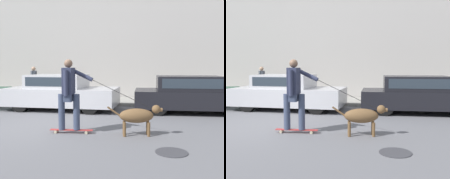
{
  "view_description": "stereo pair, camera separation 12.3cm",
  "coord_description": "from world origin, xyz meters",
  "views": [
    {
      "loc": [
        3.11,
        -6.54,
        1.62
      ],
      "look_at": [
        2.01,
        0.95,
        0.95
      ],
      "focal_mm": 42.0,
      "sensor_mm": 36.0,
      "label": 1
    },
    {
      "loc": [
        3.23,
        -6.53,
        1.62
      ],
      "look_at": [
        2.01,
        0.95,
        0.95
      ],
      "focal_mm": 42.0,
      "sensor_mm": 36.0,
      "label": 2
    }
  ],
  "objects": [
    {
      "name": "ground_plane",
      "position": [
        0.0,
        0.0,
        0.0
      ],
      "size": [
        36.0,
        36.0,
        0.0
      ],
      "primitive_type": "plane",
      "color": "slate"
    },
    {
      "name": "back_wall",
      "position": [
        0.0,
        6.41,
        2.85
      ],
      "size": [
        32.0,
        0.3,
        5.7
      ],
      "color": "#B2ADA8",
      "rests_on": "ground_plane"
    },
    {
      "name": "sidewalk_curb",
      "position": [
        0.0,
        5.09,
        0.06
      ],
      "size": [
        30.0,
        2.31,
        0.12
      ],
      "color": "gray",
      "rests_on": "ground_plane"
    },
    {
      "name": "parked_car_1",
      "position": [
        -0.2,
        2.86,
        0.63
      ],
      "size": [
        4.18,
        1.98,
        1.31
      ],
      "rotation": [
        0.0,
        0.0,
        -0.03
      ],
      "color": "black",
      "rests_on": "ground_plane"
    },
    {
      "name": "parked_car_2",
      "position": [
        4.54,
        2.86,
        0.63
      ],
      "size": [
        4.04,
        1.75,
        1.28
      ],
      "rotation": [
        0.0,
        0.0,
        0.02
      ],
      "color": "black",
      "rests_on": "ground_plane"
    },
    {
      "name": "dog",
      "position": [
        2.83,
        -0.49,
        0.47
      ],
      "size": [
        1.29,
        0.46,
        0.72
      ],
      "rotation": [
        0.0,
        0.0,
        0.15
      ],
      "color": "brown",
      "rests_on": "ground_plane"
    },
    {
      "name": "skateboarder",
      "position": [
        1.18,
        -0.5,
        1.02
      ],
      "size": [
        2.56,
        0.65,
        1.79
      ],
      "rotation": [
        0.0,
        0.0,
        0.06
      ],
      "color": "beige",
      "rests_on": "ground_plane"
    },
    {
      "name": "pedestrian_with_bag",
      "position": [
        -2.3,
        5.03,
        0.93
      ],
      "size": [
        0.48,
        0.63,
        1.49
      ],
      "rotation": [
        0.0,
        0.0,
        3.74
      ],
      "color": "brown",
      "rests_on": "sidewalk_curb"
    },
    {
      "name": "manhole_cover",
      "position": [
        3.52,
        -1.62,
        0.01
      ],
      "size": [
        0.61,
        0.61,
        0.01
      ],
      "color": "#38383D",
      "rests_on": "ground_plane"
    }
  ]
}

